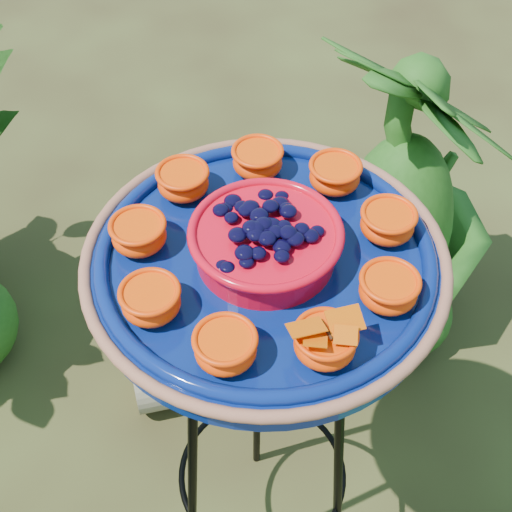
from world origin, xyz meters
The scene contains 5 objects.
ground_plane centered at (0.00, 0.00, 0.00)m, with size 20.00×20.00×0.00m, color #302415.
tripod_stand centered at (0.14, -0.13, 0.55)m, with size 0.38×0.38×0.91m.
feeder_dish centered at (0.14, -0.13, 0.95)m, with size 0.53×0.53×0.11m.
driftwood_log centered at (0.18, 0.29, 0.09)m, with size 0.18×0.18×0.55m, color tan.
shrub_back_right centered at (0.61, 0.42, 0.43)m, with size 0.49×0.49×0.87m, color #205115.
Camera 1 is at (-0.02, -0.73, 1.64)m, focal length 50.00 mm.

